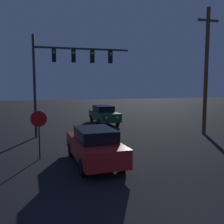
# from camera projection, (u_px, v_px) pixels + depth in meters

# --- Properties ---
(car_near) EXTENTS (2.10, 4.89, 1.66)m
(car_near) POSITION_uv_depth(u_px,v_px,m) (94.00, 145.00, 11.43)
(car_near) COLOR #B21E1E
(car_near) RESTS_ON ground_plane
(car_far) EXTENTS (2.10, 4.89, 1.66)m
(car_far) POSITION_uv_depth(u_px,v_px,m) (104.00, 114.00, 23.66)
(car_far) COLOR #1E4728
(car_far) RESTS_ON ground_plane
(traffic_signal_mast) EXTENTS (6.78, 0.30, 6.99)m
(traffic_signal_mast) POSITION_uv_depth(u_px,v_px,m) (65.00, 66.00, 17.39)
(traffic_signal_mast) COLOR #2D2D2D
(traffic_signal_mast) RESTS_ON ground_plane
(stop_sign) EXTENTS (0.78, 0.07, 2.37)m
(stop_sign) POSITION_uv_depth(u_px,v_px,m) (39.00, 125.00, 12.03)
(stop_sign) COLOR #2D2D2D
(stop_sign) RESTS_ON ground_plane
(utility_pole) EXTENTS (1.65, 0.28, 9.09)m
(utility_pole) POSITION_uv_depth(u_px,v_px,m) (206.00, 70.00, 18.07)
(utility_pole) COLOR brown
(utility_pole) RESTS_ON ground_plane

